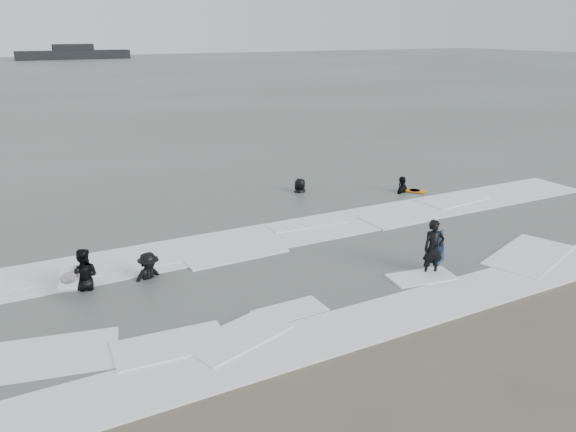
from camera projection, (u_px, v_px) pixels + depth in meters
name	position (u px, v px, depth m)	size (l,w,h in m)	color
ground	(375.00, 308.00, 14.95)	(320.00, 320.00, 0.00)	brown
sea	(51.00, 79.00, 82.17)	(320.00, 320.00, 0.00)	#47544C
surfer_centre	(431.00, 275.00, 16.92)	(0.65, 0.42, 1.77)	black
surfer_wading	(85.00, 290.00, 15.97)	(0.87, 0.68, 1.80)	black
surfer_breaker	(150.00, 281.00, 16.55)	(1.12, 0.64, 1.73)	black
surfer_right_near	(402.00, 193.00, 25.40)	(1.13, 0.47, 1.93)	black
surfer_right_far	(300.00, 193.00, 25.38)	(0.90, 0.58, 1.84)	black
surf_foam	(307.00, 258.00, 18.05)	(30.03, 9.06, 0.09)	white
bodyboards	(328.00, 230.00, 19.22)	(16.06, 7.96, 1.25)	#10244D
vessel_horizon	(74.00, 54.00, 137.15)	(26.38, 4.71, 3.58)	black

